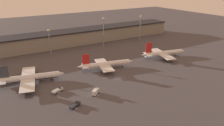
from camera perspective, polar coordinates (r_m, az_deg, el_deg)
The scene contains 11 objects.
ground at distance 141.13m, azimuth 1.75°, elevation -3.94°, with size 600.00×600.00×0.00m, color #423F44.
terminal_building at distance 216.85m, azimuth -11.50°, elevation 6.47°, with size 233.42×22.31×13.79m.
airplane_0 at distance 142.74m, azimuth -20.66°, elevation -3.61°, with size 41.35×38.82×12.51m.
airplane_1 at distance 154.83m, azimuth -1.69°, elevation -0.36°, with size 41.24×27.46×12.02m.
airplane_2 at distance 183.14m, azimuth 13.23°, elevation 2.48°, with size 40.16×30.83×13.12m.
service_vehicle_0 at distance 121.03m, azimuth -4.32°, elevation -7.47°, with size 5.98×5.58×3.24m.
service_vehicle_1 at distance 111.58m, azimuth -9.64°, elevation -10.76°, with size 6.91×5.12×2.47m.
service_vehicle_2 at distance 127.13m, azimuth -14.02°, elevation -6.93°, with size 6.88×4.93×2.58m.
lamp_post_1 at distance 185.55m, azimuth -16.03°, elevation 6.08°, with size 1.80×1.80×22.42m.
lamp_post_2 at distance 203.44m, azimuth -2.22°, elevation 8.92°, with size 1.80×1.80×27.47m.
lamp_post_3 at distance 227.03m, azimuth 7.40°, elevation 9.81°, with size 1.80×1.80×26.03m.
Camera 1 is at (-70.14, -107.35, 58.94)m, focal length 35.00 mm.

